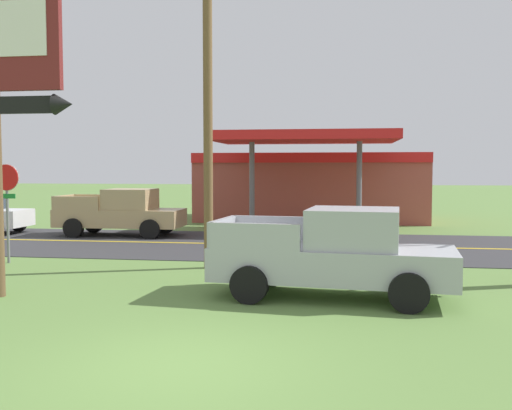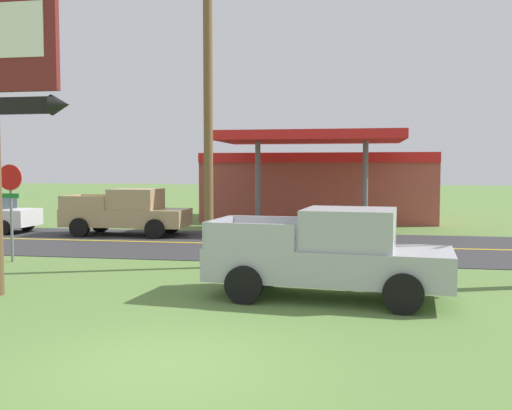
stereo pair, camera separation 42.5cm
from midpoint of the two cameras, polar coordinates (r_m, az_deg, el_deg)
ground_plane at (r=8.67m, az=-9.41°, el=-15.42°), size 180.00×180.00×0.00m
road_asphalt at (r=21.14m, az=1.38°, el=-3.98°), size 140.00×8.00×0.02m
road_centre_line at (r=21.14m, az=1.38°, el=-3.95°), size 126.00×0.20×0.01m
stop_sign at (r=18.65m, az=-24.06°, el=0.89°), size 0.80×0.08×2.95m
utility_pole at (r=16.40m, az=-5.55°, el=11.49°), size 1.84×0.26×9.53m
gas_station at (r=31.50m, az=5.09°, el=2.06°), size 12.00×11.50×4.40m
pickup_silver_parked_on_lawn at (r=12.65m, az=6.90°, el=-4.84°), size 5.37×2.64×1.96m
pickup_tan_on_road at (r=24.66m, az=-13.63°, el=-0.76°), size 5.20×2.24×1.96m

